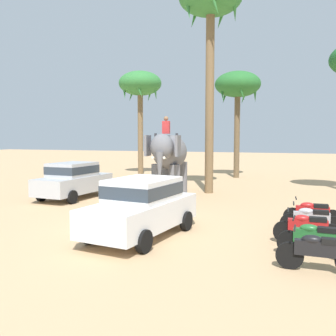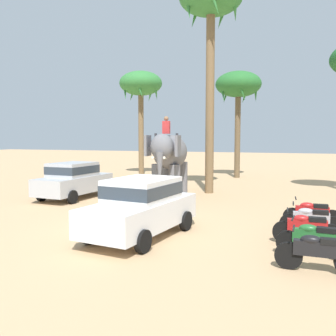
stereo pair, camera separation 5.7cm
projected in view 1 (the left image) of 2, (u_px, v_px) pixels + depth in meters
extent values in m
plane|color=tan|center=(134.00, 230.00, 11.52)|extent=(120.00, 120.00, 0.00)
cube|color=white|center=(141.00, 214.00, 10.68)|extent=(2.24, 4.29, 0.76)
cube|color=white|center=(143.00, 189.00, 10.71)|extent=(1.83, 2.29, 0.64)
cube|color=#2D3842|center=(143.00, 189.00, 10.71)|extent=(1.85, 2.32, 0.35)
cylinder|color=black|center=(144.00, 241.00, 9.20)|extent=(0.26, 0.62, 0.60)
cylinder|color=black|center=(90.00, 233.00, 9.98)|extent=(0.26, 0.62, 0.60)
cylinder|color=black|center=(186.00, 221.00, 11.45)|extent=(0.26, 0.62, 0.60)
cylinder|color=black|center=(140.00, 216.00, 12.23)|extent=(0.26, 0.62, 0.60)
cube|color=#B7BABF|center=(74.00, 184.00, 17.47)|extent=(1.96, 4.20, 0.76)
cube|color=#B7BABF|center=(73.00, 169.00, 17.32)|extent=(1.69, 2.19, 0.64)
cube|color=#2D3842|center=(73.00, 169.00, 17.32)|extent=(1.71, 2.22, 0.35)
cylinder|color=black|center=(76.00, 188.00, 19.00)|extent=(0.22, 0.61, 0.60)
cylinder|color=black|center=(104.00, 189.00, 18.33)|extent=(0.22, 0.61, 0.60)
cylinder|color=black|center=(41.00, 195.00, 16.67)|extent=(0.22, 0.61, 0.60)
cylinder|color=black|center=(72.00, 197.00, 16.00)|extent=(0.22, 0.61, 0.60)
ellipsoid|color=slate|center=(170.00, 152.00, 18.44)|extent=(1.92, 3.25, 1.70)
cylinder|color=slate|center=(175.00, 181.00, 17.55)|extent=(0.52, 0.52, 1.60)
cylinder|color=slate|center=(157.00, 181.00, 17.75)|extent=(0.52, 0.52, 1.60)
cylinder|color=slate|center=(182.00, 177.00, 19.35)|extent=(0.52, 0.52, 1.60)
cylinder|color=slate|center=(166.00, 177.00, 19.56)|extent=(0.52, 0.52, 1.60)
ellipsoid|color=slate|center=(162.00, 147.00, 16.84)|extent=(1.20, 1.11, 1.20)
cube|color=slate|center=(178.00, 146.00, 16.77)|extent=(0.20, 0.81, 0.96)
cube|color=slate|center=(148.00, 146.00, 17.10)|extent=(0.20, 0.81, 0.96)
cone|color=slate|center=(160.00, 169.00, 16.49)|extent=(0.40, 0.40, 1.60)
cone|color=beige|center=(166.00, 158.00, 16.43)|extent=(0.18, 0.57, 0.21)
cone|color=beige|center=(154.00, 158.00, 16.55)|extent=(0.18, 0.57, 0.21)
cube|color=red|center=(166.00, 127.00, 17.51)|extent=(0.36, 0.27, 0.60)
sphere|color=#8E6647|center=(166.00, 118.00, 17.48)|extent=(0.22, 0.22, 0.22)
cylinder|color=#333338|center=(177.00, 139.00, 17.44)|extent=(0.12, 0.12, 0.55)
cylinder|color=#333338|center=(156.00, 139.00, 17.68)|extent=(0.12, 0.12, 0.55)
cylinder|color=black|center=(290.00, 255.00, 8.11)|extent=(0.60, 0.11, 0.60)
cube|color=black|center=(319.00, 249.00, 7.88)|extent=(1.02, 0.22, 0.32)
ellipsoid|color=black|center=(312.00, 240.00, 7.92)|extent=(0.45, 0.25, 0.20)
cube|color=black|center=(333.00, 241.00, 7.78)|extent=(0.44, 0.23, 0.12)
cylinder|color=black|center=(295.00, 228.00, 8.03)|extent=(0.05, 0.55, 0.04)
cylinder|color=black|center=(289.00, 242.00, 9.11)|extent=(0.61, 0.14, 0.60)
cube|color=#23662D|center=(316.00, 236.00, 8.86)|extent=(1.03, 0.27, 0.32)
ellipsoid|color=#23662D|center=(309.00, 228.00, 8.90)|extent=(0.46, 0.27, 0.20)
cube|color=black|center=(327.00, 230.00, 8.74)|extent=(0.45, 0.25, 0.12)
cylinder|color=black|center=(294.00, 218.00, 9.02)|extent=(0.08, 0.55, 0.04)
cylinder|color=black|center=(284.00, 232.00, 10.14)|extent=(0.60, 0.13, 0.60)
cylinder|color=black|center=(332.00, 235.00, 9.79)|extent=(0.60, 0.13, 0.60)
cube|color=red|center=(308.00, 225.00, 9.95)|extent=(1.03, 0.24, 0.32)
ellipsoid|color=red|center=(302.00, 218.00, 9.98)|extent=(0.45, 0.26, 0.20)
cube|color=black|center=(318.00, 219.00, 9.86)|extent=(0.45, 0.24, 0.12)
cylinder|color=black|center=(288.00, 210.00, 10.06)|extent=(0.06, 0.55, 0.04)
cylinder|color=black|center=(290.00, 223.00, 11.11)|extent=(0.60, 0.11, 0.60)
cylinder|color=black|center=(333.00, 227.00, 10.73)|extent=(0.60, 0.11, 0.60)
cube|color=#ADADB2|center=(312.00, 218.00, 10.90)|extent=(1.02, 0.21, 0.32)
ellipsoid|color=#ADADB2|center=(306.00, 211.00, 10.93)|extent=(0.44, 0.25, 0.20)
cube|color=black|center=(321.00, 212.00, 10.81)|extent=(0.44, 0.23, 0.12)
cylinder|color=black|center=(294.00, 203.00, 11.03)|extent=(0.05, 0.55, 0.04)
cylinder|color=black|center=(292.00, 217.00, 12.05)|extent=(0.60, 0.13, 0.60)
cylinder|color=black|center=(332.00, 219.00, 11.70)|extent=(0.60, 0.13, 0.60)
cube|color=red|center=(312.00, 211.00, 11.86)|extent=(1.03, 0.25, 0.32)
ellipsoid|color=red|center=(308.00, 205.00, 11.89)|extent=(0.45, 0.26, 0.20)
cube|color=black|center=(321.00, 206.00, 11.77)|extent=(0.45, 0.24, 0.12)
cylinder|color=black|center=(296.00, 198.00, 11.97)|extent=(0.06, 0.55, 0.04)
cylinder|color=brown|center=(140.00, 131.00, 27.94)|extent=(0.40, 0.40, 6.71)
ellipsoid|color=#337A38|center=(140.00, 83.00, 27.64)|extent=(3.20, 3.20, 1.80)
cone|color=#337A38|center=(155.00, 89.00, 27.29)|extent=(0.40, 0.92, 1.64)
cone|color=#337A38|center=(150.00, 92.00, 28.63)|extent=(0.91, 0.57, 1.67)
cone|color=#337A38|center=(132.00, 92.00, 28.67)|extent=(0.73, 0.83, 1.69)
cone|color=#337A38|center=(124.00, 89.00, 27.34)|extent=(0.73, 0.83, 1.69)
cone|color=#337A38|center=(139.00, 88.00, 26.49)|extent=(0.91, 0.57, 1.67)
cylinder|color=brown|center=(210.00, 99.00, 18.83)|extent=(0.44, 0.44, 9.67)
cone|color=#337A38|center=(235.00, 4.00, 18.05)|extent=(0.40, 0.92, 1.64)
cone|color=#337A38|center=(222.00, 14.00, 19.40)|extent=(0.91, 0.57, 1.67)
cone|color=#337A38|center=(195.00, 14.00, 19.44)|extent=(0.73, 0.83, 1.69)
cone|color=#337A38|center=(188.00, 5.00, 18.11)|extent=(0.73, 0.83, 1.69)
cylinder|color=brown|center=(237.00, 133.00, 26.20)|extent=(0.40, 0.40, 6.40)
ellipsoid|color=#286B2D|center=(238.00, 84.00, 25.91)|extent=(3.20, 3.20, 1.80)
cone|color=#286B2D|center=(255.00, 91.00, 25.56)|extent=(0.40, 0.92, 1.64)
cone|color=#286B2D|center=(245.00, 93.00, 26.90)|extent=(0.91, 0.57, 1.67)
cone|color=#286B2D|center=(226.00, 93.00, 26.94)|extent=(0.73, 0.83, 1.69)
cone|color=#286B2D|center=(222.00, 91.00, 25.61)|extent=(0.73, 0.83, 1.69)
cone|color=#286B2D|center=(240.00, 89.00, 24.76)|extent=(0.91, 0.57, 1.67)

